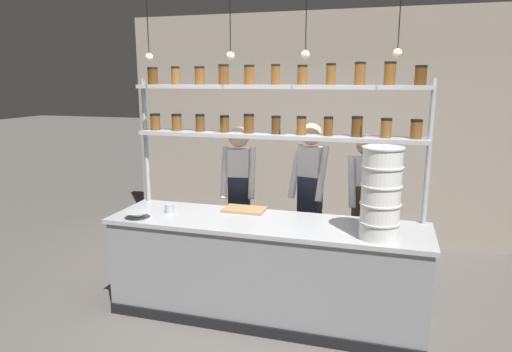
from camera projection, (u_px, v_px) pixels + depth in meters
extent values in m
plane|color=#5B5651|center=(265.00, 315.00, 4.28)|extent=(40.00, 40.00, 0.00)
cube|color=#9E9384|center=(313.00, 127.00, 6.27)|extent=(5.27, 0.12, 3.05)
cube|color=gray|center=(265.00, 271.00, 4.19)|extent=(2.81, 0.72, 0.88)
cube|color=#ADAFB5|center=(265.00, 223.00, 4.09)|extent=(2.87, 0.76, 0.04)
cube|color=black|center=(254.00, 330.00, 3.92)|extent=(2.81, 0.03, 0.10)
cylinder|color=#ADAFB5|center=(148.00, 185.00, 4.74)|extent=(0.04, 0.04, 2.18)
cylinder|color=#ADAFB5|center=(425.00, 205.00, 3.99)|extent=(0.04, 0.04, 2.18)
cube|color=#ADAFB5|center=(275.00, 136.00, 4.25)|extent=(2.71, 0.28, 0.04)
cylinder|color=brown|center=(155.00, 123.00, 4.57)|extent=(0.10, 0.10, 0.14)
cylinder|color=black|center=(155.00, 115.00, 4.56)|extent=(0.10, 0.10, 0.02)
cylinder|color=brown|center=(177.00, 123.00, 4.51)|extent=(0.10, 0.10, 0.15)
cylinder|color=black|center=(176.00, 115.00, 4.49)|extent=(0.10, 0.10, 0.02)
cylinder|color=brown|center=(200.00, 124.00, 4.44)|extent=(0.09, 0.09, 0.15)
cylinder|color=black|center=(200.00, 115.00, 4.42)|extent=(0.09, 0.09, 0.02)
cylinder|color=brown|center=(225.00, 125.00, 4.37)|extent=(0.09, 0.09, 0.14)
cylinder|color=black|center=(224.00, 116.00, 4.35)|extent=(0.09, 0.09, 0.02)
cylinder|color=brown|center=(249.00, 125.00, 4.30)|extent=(0.10, 0.10, 0.16)
cylinder|color=black|center=(249.00, 115.00, 4.28)|extent=(0.10, 0.10, 0.02)
cylinder|color=#513314|center=(276.00, 126.00, 4.23)|extent=(0.08, 0.08, 0.15)
cylinder|color=black|center=(276.00, 117.00, 4.21)|extent=(0.09, 0.09, 0.02)
cylinder|color=brown|center=(301.00, 127.00, 4.16)|extent=(0.09, 0.09, 0.15)
cylinder|color=black|center=(302.00, 117.00, 4.14)|extent=(0.09, 0.09, 0.02)
cylinder|color=brown|center=(328.00, 127.00, 4.09)|extent=(0.08, 0.08, 0.15)
cylinder|color=black|center=(329.00, 118.00, 4.07)|extent=(0.08, 0.08, 0.02)
cylinder|color=#513314|center=(357.00, 128.00, 4.02)|extent=(0.10, 0.10, 0.16)
cylinder|color=black|center=(357.00, 117.00, 4.00)|extent=(0.10, 0.10, 0.02)
cylinder|color=brown|center=(386.00, 129.00, 3.95)|extent=(0.09, 0.09, 0.15)
cylinder|color=black|center=(387.00, 119.00, 3.94)|extent=(0.10, 0.10, 0.02)
cylinder|color=brown|center=(416.00, 130.00, 3.89)|extent=(0.10, 0.10, 0.15)
cylinder|color=black|center=(417.00, 121.00, 3.87)|extent=(0.10, 0.10, 0.02)
cube|color=#ADAFB5|center=(276.00, 87.00, 4.16)|extent=(2.71, 0.28, 0.04)
cylinder|color=#513314|center=(153.00, 77.00, 4.48)|extent=(0.10, 0.10, 0.15)
cylinder|color=black|center=(152.00, 68.00, 4.46)|extent=(0.10, 0.10, 0.02)
cylinder|color=brown|center=(176.00, 77.00, 4.41)|extent=(0.08, 0.08, 0.15)
cylinder|color=black|center=(175.00, 67.00, 4.39)|extent=(0.08, 0.08, 0.02)
cylinder|color=brown|center=(200.00, 77.00, 4.34)|extent=(0.10, 0.10, 0.15)
cylinder|color=black|center=(200.00, 67.00, 4.32)|extent=(0.10, 0.10, 0.02)
cylinder|color=brown|center=(224.00, 76.00, 4.27)|extent=(0.10, 0.10, 0.17)
cylinder|color=black|center=(224.00, 65.00, 4.25)|extent=(0.10, 0.10, 0.02)
cylinder|color=brown|center=(249.00, 76.00, 4.20)|extent=(0.09, 0.09, 0.16)
cylinder|color=black|center=(249.00, 66.00, 4.19)|extent=(0.10, 0.10, 0.02)
cylinder|color=brown|center=(275.00, 76.00, 4.14)|extent=(0.08, 0.08, 0.16)
cylinder|color=black|center=(275.00, 65.00, 4.12)|extent=(0.08, 0.08, 0.02)
cylinder|color=brown|center=(302.00, 76.00, 4.07)|extent=(0.09, 0.09, 0.16)
cylinder|color=black|center=(303.00, 66.00, 4.05)|extent=(0.09, 0.09, 0.02)
cylinder|color=brown|center=(331.00, 75.00, 4.00)|extent=(0.08, 0.08, 0.17)
cylinder|color=black|center=(331.00, 64.00, 3.98)|extent=(0.09, 0.09, 0.02)
cylinder|color=brown|center=(360.00, 75.00, 3.93)|extent=(0.09, 0.09, 0.18)
cylinder|color=black|center=(360.00, 63.00, 3.91)|extent=(0.09, 0.09, 0.02)
cylinder|color=brown|center=(390.00, 75.00, 3.86)|extent=(0.10, 0.10, 0.18)
cylinder|color=black|center=(390.00, 63.00, 3.84)|extent=(0.10, 0.10, 0.02)
cylinder|color=#513314|center=(421.00, 76.00, 3.79)|extent=(0.10, 0.10, 0.14)
cylinder|color=black|center=(421.00, 66.00, 3.78)|extent=(0.10, 0.10, 0.02)
cylinder|color=black|center=(232.00, 243.00, 5.00)|extent=(0.11, 0.11, 0.81)
cylinder|color=black|center=(247.00, 244.00, 4.98)|extent=(0.11, 0.11, 0.81)
cube|color=#232838|center=(239.00, 192.00, 4.87)|extent=(0.25, 0.21, 0.35)
cube|color=white|center=(239.00, 163.00, 4.80)|extent=(0.25, 0.22, 0.29)
sphere|color=tan|center=(239.00, 137.00, 4.75)|extent=(0.21, 0.21, 0.21)
cylinder|color=white|center=(225.00, 172.00, 4.78)|extent=(0.11, 0.26, 0.53)
cylinder|color=white|center=(252.00, 173.00, 4.75)|extent=(0.11, 0.26, 0.53)
cylinder|color=black|center=(302.00, 247.00, 4.86)|extent=(0.11, 0.11, 0.84)
cylinder|color=black|center=(316.00, 249.00, 4.79)|extent=(0.11, 0.11, 0.84)
cube|color=#232838|center=(310.00, 193.00, 4.70)|extent=(0.25, 0.21, 0.36)
cube|color=white|center=(311.00, 161.00, 4.63)|extent=(0.25, 0.22, 0.30)
sphere|color=tan|center=(312.00, 134.00, 4.58)|extent=(0.22, 0.22, 0.22)
cylinder|color=white|center=(295.00, 171.00, 4.67)|extent=(0.12, 0.26, 0.55)
cylinder|color=white|center=(322.00, 174.00, 4.54)|extent=(0.12, 0.26, 0.55)
cylinder|color=black|center=(354.00, 253.00, 4.76)|extent=(0.11, 0.11, 0.79)
cylinder|color=black|center=(369.00, 253.00, 4.75)|extent=(0.11, 0.11, 0.79)
cube|color=#473828|center=(364.00, 201.00, 4.64)|extent=(0.26, 0.22, 0.34)
cube|color=white|center=(366.00, 171.00, 4.58)|extent=(0.26, 0.23, 0.28)
sphere|color=#A37A5B|center=(367.00, 145.00, 4.52)|extent=(0.21, 0.21, 0.21)
cylinder|color=white|center=(352.00, 181.00, 4.54)|extent=(0.13, 0.25, 0.52)
cylinder|color=white|center=(381.00, 181.00, 4.53)|extent=(0.13, 0.25, 0.52)
cylinder|color=white|center=(379.00, 231.00, 3.62)|extent=(0.30, 0.30, 0.14)
cylinder|color=silver|center=(379.00, 222.00, 3.60)|extent=(0.32, 0.32, 0.01)
cylinder|color=white|center=(380.00, 213.00, 3.59)|extent=(0.30, 0.30, 0.14)
cylinder|color=silver|center=(380.00, 204.00, 3.57)|extent=(0.32, 0.32, 0.01)
cylinder|color=white|center=(381.00, 195.00, 3.56)|extent=(0.30, 0.30, 0.14)
cylinder|color=silver|center=(381.00, 185.00, 3.54)|extent=(0.32, 0.32, 0.01)
cylinder|color=white|center=(382.00, 176.00, 3.53)|extent=(0.30, 0.30, 0.14)
cylinder|color=silver|center=(382.00, 167.00, 3.51)|extent=(0.32, 0.32, 0.01)
cylinder|color=white|center=(383.00, 157.00, 3.50)|extent=(0.30, 0.30, 0.14)
cylinder|color=silver|center=(384.00, 148.00, 3.48)|extent=(0.32, 0.32, 0.01)
cube|color=#A88456|center=(244.00, 210.00, 4.41)|extent=(0.40, 0.26, 0.02)
cylinder|color=silver|center=(374.00, 224.00, 3.99)|extent=(0.10, 0.10, 0.01)
cone|color=silver|center=(374.00, 221.00, 3.99)|extent=(0.23, 0.23, 0.06)
cylinder|color=#B2B7BC|center=(138.00, 218.00, 4.17)|extent=(0.10, 0.10, 0.01)
cone|color=#B2B7BC|center=(138.00, 215.00, 4.17)|extent=(0.23, 0.23, 0.06)
cylinder|color=#B2B7BC|center=(169.00, 209.00, 4.34)|extent=(0.08, 0.08, 0.08)
cylinder|color=black|center=(147.00, 20.00, 4.03)|extent=(0.01, 0.01, 0.64)
sphere|color=#F9E5B2|center=(149.00, 57.00, 4.09)|extent=(0.07, 0.07, 0.07)
cylinder|color=black|center=(230.00, 16.00, 3.81)|extent=(0.01, 0.01, 0.64)
sphere|color=#F9E5B2|center=(231.00, 56.00, 3.88)|extent=(0.07, 0.07, 0.07)
cylinder|color=black|center=(306.00, 13.00, 3.63)|extent=(0.01, 0.01, 0.64)
sphere|color=#F9E5B2|center=(305.00, 55.00, 3.70)|extent=(0.07, 0.07, 0.07)
cylinder|color=black|center=(400.00, 9.00, 3.44)|extent=(0.01, 0.01, 0.64)
sphere|color=#F9E5B2|center=(398.00, 53.00, 3.50)|extent=(0.07, 0.07, 0.07)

